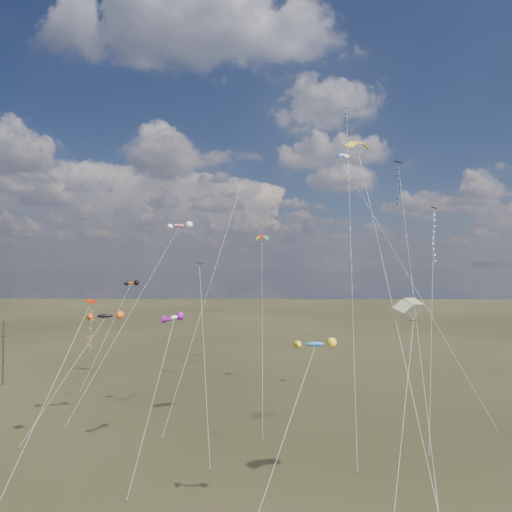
{
  "coord_description": "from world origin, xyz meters",
  "views": [
    {
      "loc": [
        1.04,
        -37.49,
        17.97
      ],
      "look_at": [
        0.0,
        18.0,
        19.0
      ],
      "focal_mm": 32.0,
      "sensor_mm": 36.0,
      "label": 1
    }
  ],
  "objects_px": {
    "utility_pole_near": "(3,357)",
    "novelty_black_orange": "(105,316)",
    "diamond_black_high": "(400,195)",
    "parafoil_yellow": "(359,144)",
    "utility_pole_far": "(4,341)"
  },
  "relations": [
    {
      "from": "utility_pole_near",
      "to": "diamond_black_high",
      "type": "height_order",
      "value": "diamond_black_high"
    },
    {
      "from": "utility_pole_near",
      "to": "utility_pole_far",
      "type": "bearing_deg",
      "value": 119.74
    },
    {
      "from": "parafoil_yellow",
      "to": "novelty_black_orange",
      "type": "bearing_deg",
      "value": 162.44
    },
    {
      "from": "diamond_black_high",
      "to": "utility_pole_near",
      "type": "bearing_deg",
      "value": 169.91
    },
    {
      "from": "utility_pole_far",
      "to": "parafoil_yellow",
      "type": "xyz_separation_m",
      "value": [
        56.02,
        -38.22,
        25.36
      ]
    },
    {
      "from": "utility_pole_far",
      "to": "novelty_black_orange",
      "type": "relative_size",
      "value": 0.64
    },
    {
      "from": "novelty_black_orange",
      "to": "parafoil_yellow",
      "type": "bearing_deg",
      "value": -17.56
    },
    {
      "from": "utility_pole_near",
      "to": "utility_pole_far",
      "type": "height_order",
      "value": "same"
    },
    {
      "from": "utility_pole_near",
      "to": "novelty_black_orange",
      "type": "xyz_separation_m",
      "value": [
        20.76,
        -15.59,
        7.96
      ]
    },
    {
      "from": "diamond_black_high",
      "to": "novelty_black_orange",
      "type": "height_order",
      "value": "diamond_black_high"
    },
    {
      "from": "diamond_black_high",
      "to": "novelty_black_orange",
      "type": "relative_size",
      "value": 2.5
    },
    {
      "from": "utility_pole_near",
      "to": "novelty_black_orange",
      "type": "distance_m",
      "value": 27.15
    },
    {
      "from": "diamond_black_high",
      "to": "parafoil_yellow",
      "type": "distance_m",
      "value": 16.58
    },
    {
      "from": "parafoil_yellow",
      "to": "novelty_black_orange",
      "type": "xyz_separation_m",
      "value": [
        -27.27,
        8.63,
        -17.4
      ]
    },
    {
      "from": "utility_pole_far",
      "to": "novelty_black_orange",
      "type": "distance_m",
      "value": 42.02
    }
  ]
}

